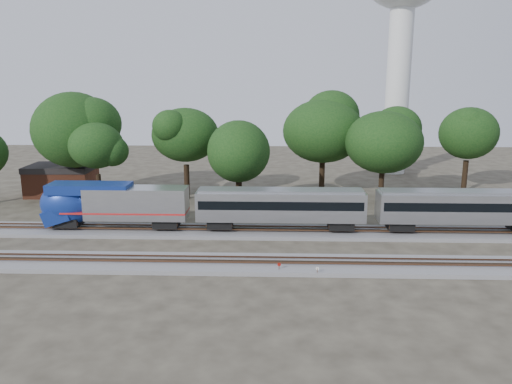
# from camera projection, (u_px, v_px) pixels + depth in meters

# --- Properties ---
(ground) EXTENTS (160.00, 160.00, 0.00)m
(ground) POSITION_uv_depth(u_px,v_px,m) (243.00, 251.00, 50.18)
(ground) COLOR #383328
(ground) RESTS_ON ground
(track_far) EXTENTS (160.00, 5.00, 0.73)m
(track_far) POSITION_uv_depth(u_px,v_px,m) (246.00, 232.00, 55.98)
(track_far) COLOR slate
(track_far) RESTS_ON ground
(track_near) EXTENTS (160.00, 5.00, 0.73)m
(track_near) POSITION_uv_depth(u_px,v_px,m) (241.00, 264.00, 46.24)
(track_near) COLOR slate
(track_near) RESTS_ON ground
(switch_stand_red) EXTENTS (0.32, 0.07, 1.02)m
(switch_stand_red) POSITION_uv_depth(u_px,v_px,m) (279.00, 267.00, 44.36)
(switch_stand_red) COLOR #512D19
(switch_stand_red) RESTS_ON ground
(switch_stand_white) EXTENTS (0.29, 0.08, 0.92)m
(switch_stand_white) POSITION_uv_depth(u_px,v_px,m) (317.00, 271.00, 43.66)
(switch_stand_white) COLOR #512D19
(switch_stand_white) RESTS_ON ground
(switch_lever) EXTENTS (0.51, 0.31, 0.30)m
(switch_lever) POSITION_uv_depth(u_px,v_px,m) (301.00, 270.00, 44.98)
(switch_lever) COLOR #512D19
(switch_lever) RESTS_ON ground
(brick_building) EXTENTS (9.60, 6.93, 4.51)m
(brick_building) POSITION_uv_depth(u_px,v_px,m) (62.00, 180.00, 74.23)
(brick_building) COLOR brown
(brick_building) RESTS_ON ground
(tree_1) EXTENTS (10.12, 10.12, 14.26)m
(tree_1) POSITION_uv_depth(u_px,v_px,m) (74.00, 130.00, 69.93)
(tree_1) COLOR black
(tree_1) RESTS_ON ground
(tree_2) EXTENTS (8.49, 8.49, 11.96)m
(tree_2) POSITION_uv_depth(u_px,v_px,m) (96.00, 146.00, 65.74)
(tree_2) COLOR black
(tree_2) RESTS_ON ground
(tree_3) EXTENTS (9.38, 9.38, 13.22)m
(tree_3) POSITION_uv_depth(u_px,v_px,m) (185.00, 135.00, 70.14)
(tree_3) COLOR black
(tree_3) RESTS_ON ground
(tree_4) EXTENTS (7.99, 7.99, 11.27)m
(tree_4) POSITION_uv_depth(u_px,v_px,m) (239.00, 151.00, 63.96)
(tree_4) COLOR black
(tree_4) RESTS_ON ground
(tree_5) EXTENTS (9.62, 9.62, 13.56)m
(tree_5) POSITION_uv_depth(u_px,v_px,m) (323.00, 131.00, 72.96)
(tree_5) COLOR black
(tree_5) RESTS_ON ground
(tree_6) EXTENTS (8.72, 8.72, 12.29)m
(tree_6) POSITION_uv_depth(u_px,v_px,m) (384.00, 142.00, 67.40)
(tree_6) COLOR black
(tree_6) RESTS_ON ground
(tree_7) EXTENTS (9.11, 9.11, 12.84)m
(tree_7) POSITION_uv_depth(u_px,v_px,m) (469.00, 133.00, 74.75)
(tree_7) COLOR black
(tree_7) RESTS_ON ground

